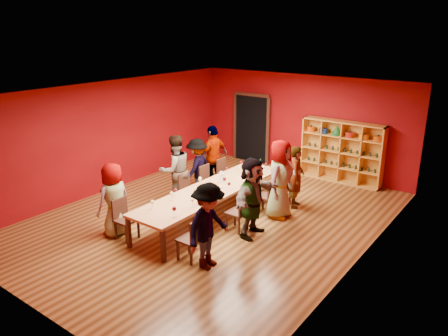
# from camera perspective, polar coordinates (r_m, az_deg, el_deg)

# --- Properties ---
(room_shell) EXTENTS (7.10, 9.10, 3.04)m
(room_shell) POSITION_cam_1_polar(r_m,az_deg,el_deg) (9.98, -1.55, 1.31)
(room_shell) COLOR #5B3618
(room_shell) RESTS_ON ground
(tasting_table) EXTENTS (1.10, 4.50, 0.75)m
(tasting_table) POSITION_cam_1_polar(r_m,az_deg,el_deg) (10.24, -1.51, -2.98)
(tasting_table) COLOR tan
(tasting_table) RESTS_ON ground
(doorway) EXTENTS (1.40, 0.17, 2.30)m
(doorway) POSITION_cam_1_polar(r_m,az_deg,el_deg) (14.58, 3.69, 5.19)
(doorway) COLOR black
(doorway) RESTS_ON ground
(shelving_unit) EXTENTS (2.40, 0.40, 1.80)m
(shelving_unit) POSITION_cam_1_polar(r_m,az_deg,el_deg) (13.10, 15.19, 2.45)
(shelving_unit) COLOR gold
(shelving_unit) RESTS_ON ground
(chair_person_left_0) EXTENTS (0.42, 0.42, 0.89)m
(chair_person_left_0) POSITION_cam_1_polar(r_m,az_deg,el_deg) (9.63, -12.97, -6.19)
(chair_person_left_0) COLOR black
(chair_person_left_0) RESTS_ON ground
(person_left_0) EXTENTS (0.45, 0.81, 1.63)m
(person_left_0) POSITION_cam_1_polar(r_m,az_deg,el_deg) (9.71, -14.18, -4.03)
(person_left_0) COLOR #161C3C
(person_left_0) RESTS_ON ground
(chair_person_left_2) EXTENTS (0.42, 0.42, 0.89)m
(chair_person_left_2) POSITION_cam_1_polar(r_m,az_deg,el_deg) (10.96, -4.77, -2.71)
(chair_person_left_2) COLOR black
(chair_person_left_2) RESTS_ON ground
(person_left_2) EXTENTS (0.75, 0.99, 1.81)m
(person_left_2) POSITION_cam_1_polar(r_m,az_deg,el_deg) (11.08, -6.41, -0.27)
(person_left_2) COLOR pink
(person_left_2) RESTS_ON ground
(chair_person_left_3) EXTENTS (0.42, 0.42, 0.89)m
(chair_person_left_3) POSITION_cam_1_polar(r_m,az_deg,el_deg) (11.53, -2.16, -1.58)
(chair_person_left_3) COLOR black
(chair_person_left_3) RESTS_ON ground
(person_left_3) EXTENTS (0.60, 1.07, 1.56)m
(person_left_3) POSITION_cam_1_polar(r_m,az_deg,el_deg) (11.65, -3.54, 0.10)
(person_left_3) COLOR pink
(person_left_3) RESTS_ON ground
(chair_person_left_4) EXTENTS (0.42, 0.42, 0.89)m
(chair_person_left_4) POSITION_cam_1_polar(r_m,az_deg,el_deg) (12.09, 0.06, -0.62)
(chair_person_left_4) COLOR black
(chair_person_left_4) RESTS_ON ground
(person_left_4) EXTENTS (0.57, 1.08, 1.78)m
(person_left_4) POSITION_cam_1_polar(r_m,az_deg,el_deg) (12.19, -1.38, 1.48)
(person_left_4) COLOR beige
(person_left_4) RESTS_ON ground
(chair_person_right_0) EXTENTS (0.42, 0.42, 0.89)m
(chair_person_right_0) POSITION_cam_1_polar(r_m,az_deg,el_deg) (8.54, -4.08, -9.03)
(chair_person_right_0) COLOR black
(chair_person_right_0) RESTS_ON ground
(person_right_0) EXTENTS (0.50, 1.11, 1.69)m
(person_right_0) POSITION_cam_1_polar(r_m,az_deg,el_deg) (8.16, -2.06, -7.61)
(person_right_0) COLOR silver
(person_right_0) RESTS_ON ground
(chair_person_right_2) EXTENTS (0.42, 0.42, 0.89)m
(chair_person_right_2) POSITION_cam_1_polar(r_m,az_deg,el_deg) (9.68, 2.11, -5.57)
(chair_person_right_2) COLOR black
(chair_person_right_2) RESTS_ON ground
(person_right_2) EXTENTS (0.58, 1.67, 1.77)m
(person_right_2) POSITION_cam_1_polar(r_m,az_deg,el_deg) (9.37, 3.71, -3.85)
(person_right_2) COLOR #504F55
(person_right_2) RESTS_ON ground
(chair_person_right_3) EXTENTS (0.42, 0.42, 0.89)m
(chair_person_right_3) POSITION_cam_1_polar(r_m,az_deg,el_deg) (10.62, 5.81, -3.44)
(chair_person_right_3) COLOR black
(chair_person_right_3) RESTS_ON ground
(person_right_3) EXTENTS (0.61, 0.98, 1.90)m
(person_right_3) POSITION_cam_1_polar(r_m,az_deg,el_deg) (10.33, 7.30, -1.46)
(person_right_3) COLOR #131436
(person_right_3) RESTS_ON ground
(chair_person_right_4) EXTENTS (0.42, 0.42, 0.89)m
(chair_person_right_4) POSITION_cam_1_polar(r_m,az_deg,el_deg) (11.27, 7.89, -2.24)
(chair_person_right_4) COLOR black
(chair_person_right_4) RESTS_ON ground
(person_right_4) EXTENTS (0.61, 0.69, 1.58)m
(person_right_4) POSITION_cam_1_polar(r_m,az_deg,el_deg) (11.03, 9.43, -1.15)
(person_right_4) COLOR silver
(person_right_4) RESTS_ON ground
(wine_glass_0) EXTENTS (0.07, 0.07, 0.19)m
(wine_glass_0) POSITION_cam_1_polar(r_m,az_deg,el_deg) (11.81, 2.90, 0.88)
(wine_glass_0) COLOR white
(wine_glass_0) RESTS_ON tasting_table
(wine_glass_1) EXTENTS (0.08, 0.08, 0.20)m
(wine_glass_1) POSITION_cam_1_polar(r_m,az_deg,el_deg) (9.19, -4.16, -4.23)
(wine_glass_1) COLOR white
(wine_glass_1) RESTS_ON tasting_table
(wine_glass_2) EXTENTS (0.07, 0.07, 0.19)m
(wine_glass_2) POSITION_cam_1_polar(r_m,az_deg,el_deg) (11.55, 5.46, 0.41)
(wine_glass_2) COLOR white
(wine_glass_2) RESTS_ON tasting_table
(wine_glass_3) EXTENTS (0.08, 0.08, 0.20)m
(wine_glass_3) POSITION_cam_1_polar(r_m,az_deg,el_deg) (10.75, 3.25, -0.84)
(wine_glass_3) COLOR white
(wine_glass_3) RESTS_ON tasting_table
(wine_glass_4) EXTENTS (0.09, 0.09, 0.21)m
(wine_glass_4) POSITION_cam_1_polar(r_m,az_deg,el_deg) (10.39, -3.14, -1.46)
(wine_glass_4) COLOR white
(wine_glass_4) RESTS_ON tasting_table
(wine_glass_5) EXTENTS (0.08, 0.08, 0.19)m
(wine_glass_5) POSITION_cam_1_polar(r_m,az_deg,el_deg) (11.30, 5.14, 0.02)
(wine_glass_5) COLOR white
(wine_glass_5) RESTS_ON tasting_table
(wine_glass_6) EXTENTS (0.07, 0.07, 0.18)m
(wine_glass_6) POSITION_cam_1_polar(r_m,az_deg,el_deg) (9.85, -3.75, -2.76)
(wine_glass_6) COLOR white
(wine_glass_6) RESTS_ON tasting_table
(wine_glass_7) EXTENTS (0.08, 0.08, 0.19)m
(wine_glass_7) POSITION_cam_1_polar(r_m,az_deg,el_deg) (11.26, 2.00, 0.02)
(wine_glass_7) COLOR white
(wine_glass_7) RESTS_ON tasting_table
(wine_glass_8) EXTENTS (0.09, 0.09, 0.22)m
(wine_glass_8) POSITION_cam_1_polar(r_m,az_deg,el_deg) (8.77, -6.53, -5.37)
(wine_glass_8) COLOR white
(wine_glass_8) RESTS_ON tasting_table
(wine_glass_9) EXTENTS (0.07, 0.07, 0.19)m
(wine_glass_9) POSITION_cam_1_polar(r_m,az_deg,el_deg) (9.78, -6.36, -2.95)
(wine_glass_9) COLOR white
(wine_glass_9) RESTS_ON tasting_table
(wine_glass_10) EXTENTS (0.08, 0.08, 0.20)m
(wine_glass_10) POSITION_cam_1_polar(r_m,az_deg,el_deg) (9.18, -9.34, -4.46)
(wine_glass_10) COLOR white
(wine_glass_10) RESTS_ON tasting_table
(wine_glass_11) EXTENTS (0.08, 0.08, 0.21)m
(wine_glass_11) POSITION_cam_1_polar(r_m,az_deg,el_deg) (11.63, 2.23, 0.70)
(wine_glass_11) COLOR white
(wine_glass_11) RESTS_ON tasting_table
(wine_glass_12) EXTENTS (0.08, 0.08, 0.19)m
(wine_glass_12) POSITION_cam_1_polar(r_m,az_deg,el_deg) (11.16, 0.32, -0.13)
(wine_glass_12) COLOR white
(wine_glass_12) RESTS_ON tasting_table
(wine_glass_13) EXTENTS (0.09, 0.09, 0.22)m
(wine_glass_13) POSITION_cam_1_polar(r_m,az_deg,el_deg) (9.39, -3.25, -3.64)
(wine_glass_13) COLOR white
(wine_glass_13) RESTS_ON tasting_table
(wine_glass_14) EXTENTS (0.08, 0.08, 0.19)m
(wine_glass_14) POSITION_cam_1_polar(r_m,az_deg,el_deg) (10.10, 0.66, -2.12)
(wine_glass_14) COLOR white
(wine_glass_14) RESTS_ON tasting_table
(wine_glass_15) EXTENTS (0.08, 0.08, 0.20)m
(wine_glass_15) POSITION_cam_1_polar(r_m,az_deg,el_deg) (9.59, -6.85, -3.37)
(wine_glass_15) COLOR white
(wine_glass_15) RESTS_ON tasting_table
(wine_glass_16) EXTENTS (0.08, 0.08, 0.20)m
(wine_glass_16) POSITION_cam_1_polar(r_m,az_deg,el_deg) (10.67, 2.55, -0.96)
(wine_glass_16) COLOR white
(wine_glass_16) RESTS_ON tasting_table
(wine_glass_17) EXTENTS (0.09, 0.09, 0.21)m
(wine_glass_17) POSITION_cam_1_polar(r_m,az_deg,el_deg) (10.36, 0.07, -1.50)
(wine_glass_17) COLOR white
(wine_glass_17) RESTS_ON tasting_table
(wine_glass_18) EXTENTS (0.08, 0.08, 0.19)m
(wine_glass_18) POSITION_cam_1_polar(r_m,az_deg,el_deg) (9.84, -0.46, -2.69)
(wine_glass_18) COLOR white
(wine_glass_18) RESTS_ON tasting_table
(spittoon_bowl) EXTENTS (0.28, 0.28, 0.15)m
(spittoon_bowl) POSITION_cam_1_polar(r_m,az_deg,el_deg) (9.83, -3.24, -3.21)
(spittoon_bowl) COLOR #BABCC1
(spittoon_bowl) RESTS_ON tasting_table
(carafe_a) EXTENTS (0.13, 0.13, 0.28)m
(carafe_a) POSITION_cam_1_polar(r_m,az_deg,el_deg) (10.59, -0.38, -1.23)
(carafe_a) COLOR white
(carafe_a) RESTS_ON tasting_table
(carafe_b) EXTENTS (0.11, 0.11, 0.24)m
(carafe_b) POSITION_cam_1_polar(r_m,az_deg,el_deg) (9.41, -3.37, -3.90)
(carafe_b) COLOR white
(carafe_b) RESTS_ON tasting_table
(wine_bottle) EXTENTS (0.10, 0.10, 0.32)m
(wine_bottle) POSITION_cam_1_polar(r_m,az_deg,el_deg) (11.47, 4.76, 0.24)
(wine_bottle) COLOR #123316
(wine_bottle) RESTS_ON tasting_table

